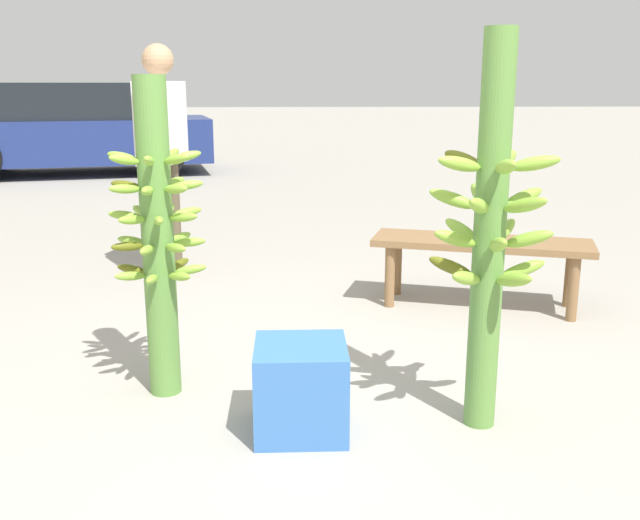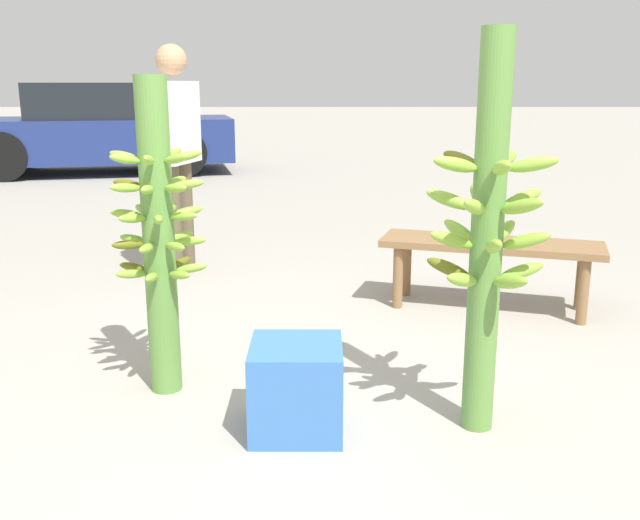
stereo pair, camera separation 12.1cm
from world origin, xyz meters
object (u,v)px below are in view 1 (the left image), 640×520
object	(u,v)px
market_bench	(481,250)
parked_car	(77,130)
banana_stalk_left	(158,236)
vendor_person	(162,141)
produce_crate	(301,388)
banana_stalk_center	(490,232)

from	to	relation	value
market_bench	parked_car	distance (m)	8.01
banana_stalk_left	parked_car	world-z (taller)	banana_stalk_left
vendor_person	parked_car	world-z (taller)	vendor_person
banana_stalk_left	produce_crate	distance (m)	0.88
banana_stalk_left	banana_stalk_center	size ratio (longest dim) A/B	0.89
market_bench	produce_crate	distance (m)	1.91
banana_stalk_left	banana_stalk_center	world-z (taller)	banana_stalk_center
banana_stalk_left	vendor_person	bearing A→B (deg)	98.99
vendor_person	market_bench	bearing A→B (deg)	81.14
produce_crate	parked_car	bearing A→B (deg)	111.08
vendor_person	banana_stalk_left	bearing A→B (deg)	23.66
vendor_person	produce_crate	xyz separation A→B (m)	(0.91, -2.42, -0.75)
banana_stalk_center	produce_crate	distance (m)	0.93
parked_car	banana_stalk_center	bearing A→B (deg)	-166.91
banana_stalk_center	banana_stalk_left	bearing A→B (deg)	164.74
vendor_person	produce_crate	bearing A→B (deg)	35.26
banana_stalk_center	parked_car	size ratio (longest dim) A/B	0.36
market_bench	vendor_person	bearing A→B (deg)	173.75
banana_stalk_left	produce_crate	world-z (taller)	banana_stalk_left
vendor_person	parked_car	size ratio (longest dim) A/B	0.37
banana_stalk_left	market_bench	bearing A→B (deg)	34.55
vendor_person	parked_car	xyz separation A→B (m)	(-2.29, 5.88, -0.28)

